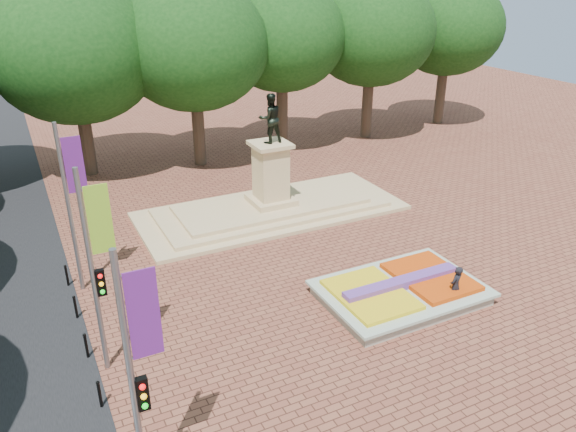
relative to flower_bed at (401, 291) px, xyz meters
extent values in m
plane|color=brown|center=(-1.03, 2.00, -0.38)|extent=(90.00, 90.00, 0.00)
cube|color=gray|center=(-0.03, 0.00, -0.15)|extent=(6.00, 4.00, 0.45)
cube|color=beige|center=(-0.03, 0.00, 0.12)|extent=(6.30, 4.30, 0.12)
cube|color=#CD480B|center=(1.42, 0.00, 0.25)|extent=(2.60, 3.40, 0.22)
cube|color=yellow|center=(-1.48, 0.00, 0.24)|extent=(2.60, 3.40, 0.18)
cube|color=#5B338D|center=(-0.03, 0.00, 0.34)|extent=(5.20, 0.55, 0.38)
cube|color=tan|center=(-1.03, 10.00, -0.28)|extent=(14.00, 6.00, 0.20)
cube|color=tan|center=(-1.03, 10.00, -0.08)|extent=(12.00, 5.00, 0.20)
cube|color=tan|center=(-1.03, 10.00, 0.12)|extent=(10.00, 4.00, 0.20)
cube|color=tan|center=(-1.03, 10.00, 0.37)|extent=(2.20, 2.20, 0.30)
cube|color=tan|center=(-1.03, 10.00, 1.92)|extent=(1.50, 1.50, 2.80)
cube|color=tan|center=(-1.03, 10.00, 3.42)|extent=(1.90, 1.90, 0.20)
imported|color=black|center=(-1.03, 10.00, 4.77)|extent=(1.22, 0.95, 2.50)
cylinder|color=#392C1F|center=(-9.03, 20.00, 1.62)|extent=(0.80, 0.80, 4.00)
ellipsoid|color=black|center=(-9.03, 20.00, 6.32)|extent=(8.80, 8.80, 7.48)
cylinder|color=#392C1F|center=(-2.03, 20.00, 1.62)|extent=(0.80, 0.80, 4.00)
ellipsoid|color=black|center=(-2.03, 20.00, 6.32)|extent=(8.80, 8.80, 7.48)
cylinder|color=#392C1F|center=(4.97, 20.00, 1.62)|extent=(0.80, 0.80, 4.00)
ellipsoid|color=black|center=(4.97, 20.00, 6.32)|extent=(8.80, 8.80, 7.48)
cylinder|color=#392C1F|center=(11.97, 20.00, 1.62)|extent=(0.80, 0.80, 4.00)
ellipsoid|color=black|center=(11.97, 20.00, 6.32)|extent=(8.80, 8.80, 7.48)
cylinder|color=#392C1F|center=(18.97, 20.00, 1.62)|extent=(0.80, 0.80, 4.00)
ellipsoid|color=black|center=(18.97, 20.00, 6.32)|extent=(8.80, 8.80, 7.48)
cylinder|color=slate|center=(-11.23, -4.50, 3.12)|extent=(0.16, 0.16, 7.00)
cube|color=#5D1B74|center=(-10.78, -4.50, 4.92)|extent=(0.70, 0.04, 2.20)
cylinder|color=slate|center=(-11.23, 1.00, 3.12)|extent=(0.16, 0.16, 7.00)
cube|color=#83B424|center=(-10.78, 1.00, 4.92)|extent=(0.70, 0.04, 2.20)
cylinder|color=slate|center=(-11.23, 6.50, 3.12)|extent=(0.16, 0.16, 7.00)
cube|color=#5D1B74|center=(-10.78, 6.50, 4.92)|extent=(0.70, 0.04, 2.20)
cube|color=black|center=(-11.03, -4.50, 2.82)|extent=(0.28, 0.18, 0.90)
cube|color=black|center=(-11.03, 1.00, 2.82)|extent=(0.28, 0.18, 0.90)
cylinder|color=black|center=(-11.73, -0.80, 0.07)|extent=(0.10, 0.10, 0.90)
sphere|color=black|center=(-11.73, -0.80, 0.54)|extent=(0.12, 0.12, 0.12)
cylinder|color=black|center=(-11.73, 1.80, 0.07)|extent=(0.10, 0.10, 0.90)
sphere|color=black|center=(-11.73, 1.80, 0.54)|extent=(0.12, 0.12, 0.12)
cylinder|color=black|center=(-11.73, 4.40, 0.07)|extent=(0.10, 0.10, 0.90)
sphere|color=black|center=(-11.73, 4.40, 0.54)|extent=(0.12, 0.12, 0.12)
cylinder|color=black|center=(-11.73, 7.00, 0.07)|extent=(0.10, 0.10, 0.90)
sphere|color=black|center=(-11.73, 7.00, 0.54)|extent=(0.12, 0.12, 0.12)
imported|color=black|center=(1.59, -1.25, 0.46)|extent=(0.72, 0.59, 1.68)
camera|label=1|loc=(-12.54, -15.00, 11.86)|focal=35.00mm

